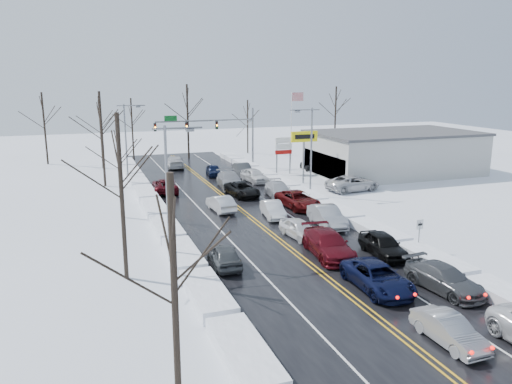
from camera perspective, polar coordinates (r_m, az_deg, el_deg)
name	(u,v)px	position (r m, az deg, el deg)	size (l,w,h in m)	color
ground	(268,231)	(39.74, 1.37, -4.51)	(160.00, 160.00, 0.00)	silver
road_surface	(259,224)	(41.53, 0.38, -3.72)	(14.00, 84.00, 0.01)	black
snow_bank_left	(168,234)	(39.70, -10.02, -4.73)	(1.92, 72.00, 0.69)	white
snow_bank_right	(340,216)	(44.60, 9.61, -2.74)	(1.92, 72.00, 0.69)	white
traffic_signal_mast	(216,128)	(65.95, -4.55, 7.29)	(13.28, 0.39, 8.00)	slate
tires_plus_sign	(304,140)	(57.18, 5.52, 5.92)	(3.20, 0.34, 6.00)	slate
used_vehicles_sign	(284,148)	(62.84, 3.17, 5.05)	(2.20, 0.22, 4.65)	slate
speed_limit_sign	(419,229)	(36.49, 18.18, -4.09)	(0.55, 0.09, 2.35)	slate
flagpole	(292,121)	(71.69, 4.18, 8.10)	(1.87, 1.20, 10.00)	silver
dealership_building	(393,152)	(65.94, 15.43, 4.39)	(20.40, 12.40, 5.30)	#A9AAA5
streetlight_ne	(310,145)	(50.83, 6.14, 5.39)	(3.20, 0.25, 9.00)	slate
streetlight_sw	(170,183)	(32.51, -9.79, 1.03)	(3.20, 0.25, 9.00)	slate
streetlight_nw	(127,136)	(59.99, -14.49, 6.20)	(3.20, 0.25, 9.00)	slate
tree_left_a	(173,254)	(16.59, -9.46, -7.04)	(3.60, 3.60, 9.00)	#2D231C
tree_left_b	(120,165)	(29.87, -15.30, 2.99)	(4.00, 4.00, 10.00)	#2D231C
tree_left_c	(119,150)	(43.91, -15.41, 4.65)	(3.40, 3.40, 8.50)	#2D231C
tree_left_d	(101,121)	(57.62, -17.31, 7.80)	(4.20, 4.20, 10.50)	#2D231C
tree_left_e	(100,119)	(69.65, -17.41, 8.00)	(3.80, 3.80, 9.50)	#2D231C
tree_far_a	(43,114)	(75.68, -23.13, 8.17)	(4.00, 4.00, 10.00)	#2D231C
tree_far_b	(132,117)	(76.97, -14.03, 8.36)	(3.60, 3.60, 9.00)	#2D231C
tree_far_c	(187,107)	(76.13, -7.85, 9.62)	(4.40, 4.40, 11.00)	#2D231C
tree_far_d	(248,116)	(80.32, -0.96, 8.66)	(3.40, 3.40, 8.50)	#2D231C
tree_far_e	(336,105)	(87.11, 9.10, 9.75)	(4.20, 4.20, 10.50)	#2D231C
queued_car_1	(448,343)	(25.52, 21.06, -15.81)	(1.40, 4.01, 1.32)	#929499
queued_car_2	(377,289)	(30.10, 13.66, -10.76)	(2.48, 5.38, 1.50)	black
queued_car_3	(328,256)	(34.79, 8.20, -7.22)	(2.36, 5.81, 1.69)	#510A13
queued_car_4	(299,238)	(38.33, 4.97, -5.22)	(1.67, 4.15, 1.41)	white
queued_car_5	(273,217)	(43.67, 1.94, -2.90)	(1.49, 4.26, 1.40)	silver
queued_car_6	(242,196)	(51.44, -1.61, -0.46)	(2.39, 5.19, 1.44)	black
queued_car_7	(230,188)	(55.29, -2.99, 0.47)	(2.41, 5.94, 1.72)	#95979C
queued_car_8	(214,176)	(62.23, -4.85, 1.85)	(1.66, 4.12, 1.40)	black
queued_car_11	(443,290)	(31.04, 20.59, -10.49)	(2.07, 5.09, 1.48)	#45474A
queued_car_12	(383,256)	(35.51, 14.26, -7.08)	(1.89, 4.70, 1.60)	black
queued_car_13	(327,226)	(41.50, 8.08, -3.88)	(1.77, 5.08, 1.67)	#9FA1A7
queued_car_14	(298,208)	(46.95, 4.81, -1.81)	(2.58, 5.59, 1.55)	#48090A
queued_car_15	(278,197)	(50.98, 2.58, -0.59)	(2.13, 5.25, 1.52)	#ACAEB4
queued_car_16	(254,182)	(58.30, -0.20, 1.14)	(1.89, 4.69, 1.60)	silver
queued_car_17	(243,176)	(61.85, -1.50, 1.82)	(1.67, 4.80, 1.58)	#3C3E41
oncoming_car_0	(221,211)	(45.79, -4.02, -2.18)	(1.54, 4.42, 1.46)	silver
oncoming_car_1	(165,192)	(53.92, -10.34, -0.04)	(2.47, 5.36, 1.49)	#460910
oncoming_car_2	(175,168)	(68.51, -9.26, 2.74)	(2.27, 5.58, 1.62)	silver
oncoming_car_3	(224,266)	(32.72, -3.65, -8.44)	(1.73, 4.31, 1.47)	#424547
parked_car_0	(353,191)	(54.86, 10.97, 0.15)	(2.76, 5.99, 1.67)	#BABABC
parked_car_1	(354,180)	(60.78, 11.16, 1.38)	(2.10, 5.16, 1.50)	#414446
parked_car_2	(310,170)	(66.43, 6.14, 2.52)	(1.73, 4.31, 1.47)	black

